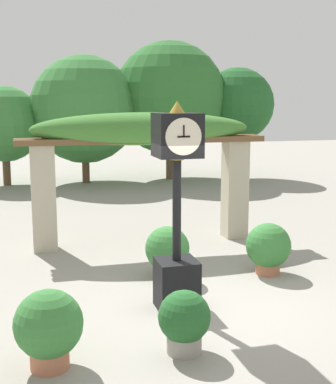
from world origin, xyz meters
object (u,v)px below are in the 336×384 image
(pedestal_clock, at_px, (177,211))
(potted_plant_far_right, at_px, (184,320))
(potted_plant_near_left, at_px, (49,327))
(potted_plant_near_right, at_px, (268,247))
(potted_plant_far_left, at_px, (167,250))

(pedestal_clock, xyz_separation_m, potted_plant_far_right, (-0.30, -1.40, -1.08))
(potted_plant_near_left, distance_m, potted_plant_far_right, 1.65)
(potted_plant_near_right, bearing_deg, potted_plant_near_left, -147.77)
(potted_plant_near_left, bearing_deg, potted_plant_near_right, 32.23)
(potted_plant_near_left, xyz_separation_m, potted_plant_far_right, (1.65, -0.03, -0.09))
(pedestal_clock, relative_size, potted_plant_near_right, 3.31)
(pedestal_clock, xyz_separation_m, potted_plant_far_left, (0.21, 1.31, -0.98))
(potted_plant_near_left, relative_size, potted_plant_far_right, 1.19)
(potted_plant_far_left, distance_m, potted_plant_far_right, 2.77)
(pedestal_clock, bearing_deg, potted_plant_near_right, 29.19)
(potted_plant_far_left, height_order, potted_plant_far_right, potted_plant_far_left)
(pedestal_clock, relative_size, potted_plant_near_left, 3.25)
(pedestal_clock, bearing_deg, potted_plant_far_left, 81.08)
(potted_plant_near_left, height_order, potted_plant_far_left, potted_plant_near_left)
(potted_plant_near_right, bearing_deg, potted_plant_far_right, -132.71)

